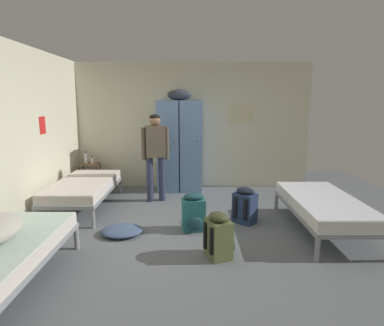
% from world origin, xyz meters
% --- Properties ---
extents(ground_plane, '(8.07, 8.07, 0.00)m').
position_xyz_m(ground_plane, '(0.00, 0.00, 0.00)').
color(ground_plane, slate).
extents(room_backdrop, '(4.95, 5.11, 2.64)m').
position_xyz_m(room_backdrop, '(-1.23, 1.27, 1.32)').
color(room_backdrop, beige).
rests_on(room_backdrop, ground_plane).
extents(locker_bank, '(0.90, 0.55, 2.07)m').
position_xyz_m(locker_bank, '(-0.25, 2.24, 0.97)').
color(locker_bank, '#6B93C6').
rests_on(locker_bank, ground_plane).
extents(shelf_unit, '(0.38, 0.30, 0.57)m').
position_xyz_m(shelf_unit, '(-2.12, 2.21, 0.35)').
color(shelf_unit, brown).
rests_on(shelf_unit, ground_plane).
extents(bed_right, '(0.90, 1.90, 0.49)m').
position_xyz_m(bed_right, '(1.87, 0.06, 0.38)').
color(bed_right, gray).
rests_on(bed_right, ground_plane).
extents(bed_left_rear, '(0.90, 1.90, 0.49)m').
position_xyz_m(bed_left_rear, '(-1.87, 1.06, 0.38)').
color(bed_left_rear, gray).
rests_on(bed_left_rear, ground_plane).
extents(person_traveler, '(0.49, 0.28, 1.61)m').
position_xyz_m(person_traveler, '(-0.67, 1.47, 0.97)').
color(person_traveler, '#2D334C').
rests_on(person_traveler, ground_plane).
extents(water_bottle, '(0.06, 0.06, 0.25)m').
position_xyz_m(water_bottle, '(-2.20, 2.23, 0.68)').
color(water_bottle, white).
rests_on(water_bottle, shelf_unit).
extents(lotion_bottle, '(0.06, 0.06, 0.16)m').
position_xyz_m(lotion_bottle, '(-2.05, 2.17, 0.64)').
color(lotion_bottle, beige).
rests_on(lotion_bottle, shelf_unit).
extents(backpack_navy, '(0.41, 0.42, 0.55)m').
position_xyz_m(backpack_navy, '(0.81, 0.38, 0.26)').
color(backpack_navy, navy).
rests_on(backpack_navy, ground_plane).
extents(backpack_olive, '(0.40, 0.39, 0.55)m').
position_xyz_m(backpack_olive, '(0.32, -0.75, 0.26)').
color(backpack_olive, '#566038').
rests_on(backpack_olive, ground_plane).
extents(backpack_teal, '(0.35, 0.36, 0.55)m').
position_xyz_m(backpack_teal, '(0.02, 0.06, 0.26)').
color(backpack_teal, '#23666B').
rests_on(backpack_teal, ground_plane).
extents(clothes_pile_denim, '(0.57, 0.51, 0.11)m').
position_xyz_m(clothes_pile_denim, '(-0.98, -0.09, 0.05)').
color(clothes_pile_denim, '#42567A').
rests_on(clothes_pile_denim, ground_plane).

